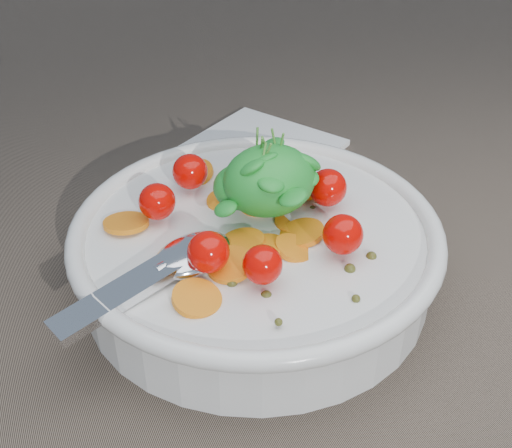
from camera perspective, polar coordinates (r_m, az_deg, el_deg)
name	(u,v)px	position (r m, az deg, el deg)	size (l,w,h in m)	color
ground	(271,282)	(0.55, 1.31, -5.16)	(6.00, 6.00, 0.00)	#726151
bowl	(256,247)	(0.53, -0.02, -2.09)	(0.32, 0.30, 0.13)	white
napkin	(253,153)	(0.73, -0.27, 6.30)	(0.17, 0.15, 0.01)	white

